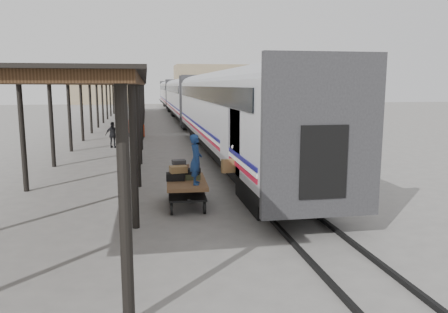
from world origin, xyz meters
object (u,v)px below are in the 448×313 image
luggage_tug (136,129)px  porter (196,159)px  pedestrian (113,135)px  baggage_cart (186,186)px

luggage_tug → porter: size_ratio=1.07×
luggage_tug → pedestrian: bearing=-119.4°
baggage_cart → pedestrian: bearing=105.6°
pedestrian → porter: bearing=117.8°
luggage_tug → pedestrian: (-1.28, -5.58, 0.22)m
porter → pedestrian: bearing=20.9°
pedestrian → luggage_tug: bearing=-88.7°
luggage_tug → baggage_cart: bearing=-100.6°
baggage_cart → luggage_tug: size_ratio=1.48×
luggage_tug → porter: porter is taller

